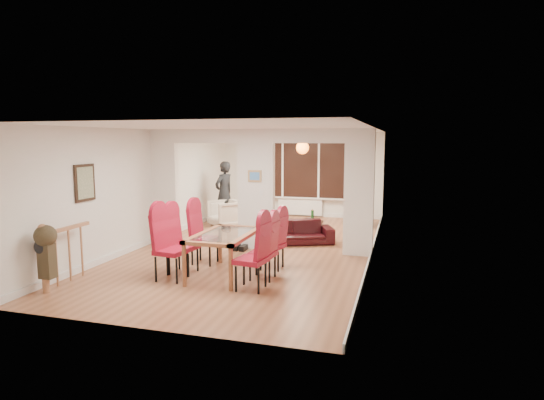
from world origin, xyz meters
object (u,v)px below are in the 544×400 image
at_px(television, 362,217).
at_px(dining_chair_lb, 183,242).
at_px(coffee_table, 304,225).
at_px(armchair, 226,214).
at_px(dining_table, 225,254).
at_px(person, 224,193).
at_px(dining_chair_rb, 263,249).
at_px(bottle, 312,215).
at_px(dining_chair_ra, 251,255).
at_px(dining_chair_la, 171,246).
at_px(bowl, 309,219).
at_px(dining_chair_rc, 272,241).
at_px(sofa, 293,232).
at_px(dining_chair_lc, 205,235).

bearing_deg(television, dining_chair_lb, 155.65).
bearing_deg(coffee_table, armchair, -171.01).
distance_m(dining_table, person, 5.07).
bearing_deg(dining_chair_rb, television, 82.12).
relative_size(dining_chair_lb, bottle, 3.68).
xyz_separation_m(dining_chair_ra, television, (1.22, 5.97, -0.30)).
relative_size(armchair, coffee_table, 0.84).
distance_m(dining_chair_la, bowl, 5.27).
relative_size(dining_chair_rb, coffee_table, 1.09).
height_order(dining_chair_rc, armchair, dining_chair_rc).
height_order(dining_chair_la, dining_chair_ra, dining_chair_la).
bearing_deg(dining_chair_ra, dining_table, 147.43).
xyz_separation_m(sofa, bottle, (0.09, 1.79, 0.11)).
bearing_deg(dining_chair_rc, dining_chair_ra, -77.43).
distance_m(bottle, bowl, 0.18).
bearing_deg(coffee_table, dining_chair_ra, -87.40).
bearing_deg(bottle, bowl, 152.52).
height_order(dining_chair_ra, bottle, dining_chair_ra).
distance_m(coffee_table, bowl, 0.20).
xyz_separation_m(dining_chair_ra, bottle, (-0.01, 5.14, -0.19)).
xyz_separation_m(dining_chair_rc, person, (-2.58, 4.05, 0.37)).
xyz_separation_m(dining_chair_lc, sofa, (1.24, 2.14, -0.29)).
relative_size(dining_table, television, 1.76).
height_order(sofa, coffee_table, sofa).
xyz_separation_m(dining_chair_lb, coffee_table, (1.21, 4.59, -0.45)).
xyz_separation_m(dining_chair_lb, armchair, (-0.89, 4.26, -0.20)).
height_order(dining_chair_lc, person, person).
height_order(sofa, television, same).
distance_m(sofa, coffee_table, 1.77).
height_order(person, coffee_table, person).
xyz_separation_m(dining_chair_lc, bottle, (1.34, 3.93, -0.18)).
height_order(armchair, bowl, armchair).
xyz_separation_m(dining_chair_lc, television, (2.57, 4.75, -0.29)).
distance_m(dining_chair_lc, sofa, 2.49).
bearing_deg(bottle, television, 33.77).
distance_m(dining_chair_la, sofa, 3.53).
relative_size(dining_chair_la, television, 1.28).
bearing_deg(dining_chair_rc, dining_chair_rb, -75.71).
height_order(sofa, person, person).
distance_m(dining_chair_lb, bottle, 4.85).
bearing_deg(dining_table, dining_chair_la, -148.12).
bearing_deg(dining_chair_rb, dining_chair_lb, -172.96).
bearing_deg(armchair, dining_chair_ra, -21.72).
relative_size(television, bottle, 2.98).
distance_m(dining_chair_rc, coffee_table, 3.92).
relative_size(dining_table, bowl, 6.83).
distance_m(dining_chair_ra, sofa, 3.37).
xyz_separation_m(dining_table, dining_chair_la, (-0.78, -0.48, 0.21)).
height_order(person, television, person).
bearing_deg(dining_chair_lc, armchair, 113.22).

